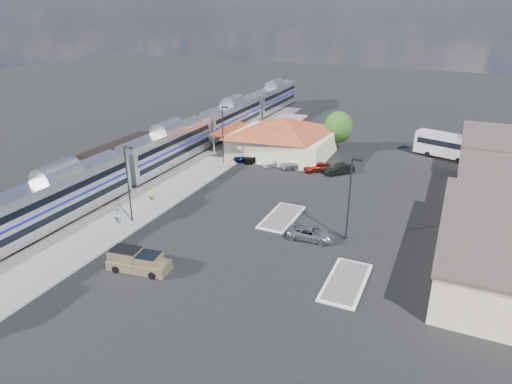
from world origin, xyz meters
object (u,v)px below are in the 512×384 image
at_px(suv, 311,233).
at_px(coach_bus, 455,146).
at_px(station_depot, 282,136).
at_px(pickup_truck, 139,262).

relative_size(suv, coach_bus, 0.40).
distance_m(station_depot, suv, 28.86).
xyz_separation_m(pickup_truck, coach_bus, (25.02, 46.57, 1.30)).
relative_size(station_depot, suv, 3.69).
xyz_separation_m(suv, coach_bus, (12.42, 34.26, 1.55)).
bearing_deg(pickup_truck, station_depot, -7.48).
relative_size(pickup_truck, coach_bus, 0.49).
distance_m(station_depot, coach_bus, 27.07).
bearing_deg(station_depot, pickup_truck, -89.10).
xyz_separation_m(pickup_truck, suv, (12.60, 12.31, -0.25)).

